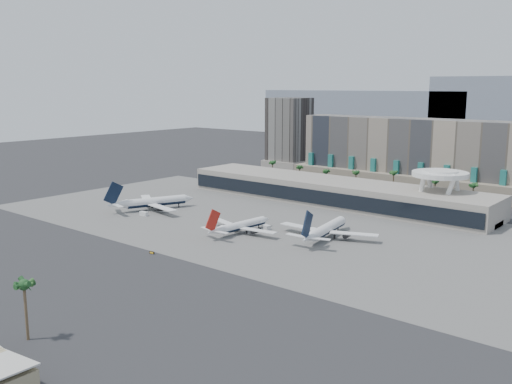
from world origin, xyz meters
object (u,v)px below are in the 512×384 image
Objects in this scene: airliner_centre at (241,225)px; taxiway_sign at (152,253)px; service_vehicle_b at (266,227)px; airliner_left at (152,202)px; service_vehicle_a at (144,214)px; airliner_right at (326,229)px.

airliner_centre reaches higher than taxiway_sign.
service_vehicle_b reaches higher than taxiway_sign.
airliner_centre is at bearing 16.77° from airliner_left.
service_vehicle_a is 1.07× the size of service_vehicle_b.
airliner_right reaches higher than service_vehicle_b.
airliner_left is 13.96m from service_vehicle_a.
airliner_right is (32.19, 15.85, 0.61)m from airliner_centre.
airliner_left is at bearing -159.20° from service_vehicle_b.
airliner_centre is at bearing -163.60° from airliner_right.
taxiway_sign is at bearing -42.71° from service_vehicle_a.
airliner_centre reaches higher than service_vehicle_b.
service_vehicle_a is (-88.72, -21.16, -2.83)m from airliner_right.
airliner_left is 0.99× the size of airliner_right.
airliner_left reaches higher than airliner_right.
service_vehicle_b is at bearing 9.41° from service_vehicle_a.
airliner_right is (95.97, 9.62, -0.18)m from airliner_left.
airliner_right is at bearing 7.50° from service_vehicle_a.
service_vehicle_a reaches higher than service_vehicle_b.
airliner_centre is 35.89m from airliner_right.
taxiway_sign is at bearing -83.74° from service_vehicle_b.
airliner_right reaches higher than airliner_centre.
airliner_left is 68.72m from service_vehicle_b.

